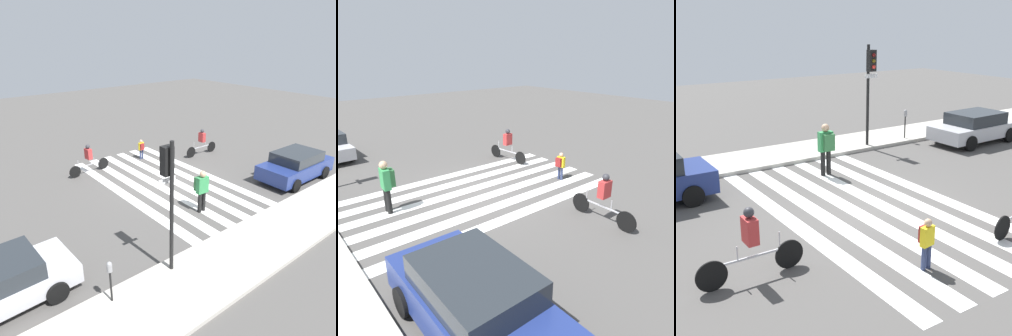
% 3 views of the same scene
% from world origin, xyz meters
% --- Properties ---
extents(ground_plane, '(60.00, 60.00, 0.00)m').
position_xyz_m(ground_plane, '(0.00, 0.00, 0.00)').
color(ground_plane, '#4C4947').
extents(crosswalk_stripes, '(5.04, 10.00, 0.01)m').
position_xyz_m(crosswalk_stripes, '(0.00, 0.00, 0.00)').
color(crosswalk_stripes, white).
rests_on(crosswalk_stripes, ground_plane).
extents(pedestrian_adult_yellow_jacket, '(0.52, 0.44, 1.82)m').
position_xyz_m(pedestrian_adult_yellow_jacket, '(0.58, 3.23, 1.06)').
color(pedestrian_adult_yellow_jacket, black).
rests_on(pedestrian_adult_yellow_jacket, ground_plane).
extents(pedestrian_child_with_backpack, '(0.34, 0.30, 1.18)m').
position_xyz_m(pedestrian_child_with_backpack, '(-1.02, -3.42, 0.69)').
color(pedestrian_child_with_backpack, navy).
rests_on(pedestrian_child_with_backpack, ground_plane).
extents(cyclist_far_lane, '(2.36, 0.40, 1.61)m').
position_xyz_m(cyclist_far_lane, '(-4.30, -1.75, 0.86)').
color(cyclist_far_lane, black).
rests_on(cyclist_far_lane, ground_plane).
extents(cyclist_mid_street, '(2.33, 0.42, 1.59)m').
position_xyz_m(cyclist_mid_street, '(2.36, -3.36, 0.86)').
color(cyclist_mid_street, black).
rests_on(cyclist_mid_street, ground_plane).
extents(car_parked_far_curb, '(4.21, 2.02, 1.47)m').
position_xyz_m(car_parked_far_curb, '(-5.42, 3.84, 0.75)').
color(car_parked_far_curb, navy).
rests_on(car_parked_far_curb, ground_plane).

